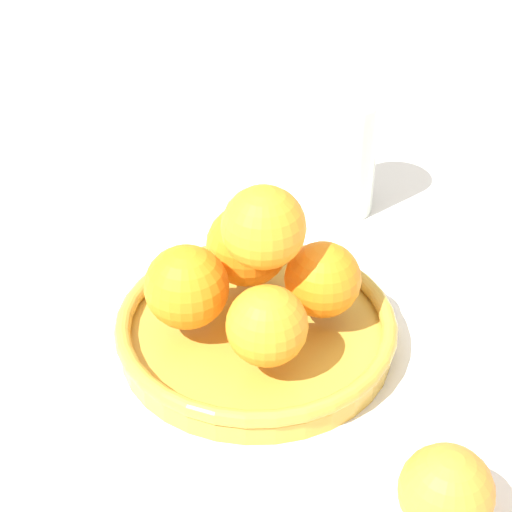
% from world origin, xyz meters
% --- Properties ---
extents(ground_plane, '(4.00, 4.00, 0.00)m').
position_xyz_m(ground_plane, '(0.00, 0.00, 0.00)').
color(ground_plane, white).
extents(fruit_bowl, '(0.24, 0.24, 0.03)m').
position_xyz_m(fruit_bowl, '(0.00, 0.00, 0.02)').
color(fruit_bowl, gold).
rests_on(fruit_bowl, ground_plane).
extents(orange_pile, '(0.17, 0.18, 0.13)m').
position_xyz_m(orange_pile, '(0.00, 0.00, 0.08)').
color(orange_pile, orange).
rests_on(orange_pile, fruit_bowl).
extents(stray_orange, '(0.07, 0.07, 0.07)m').
position_xyz_m(stray_orange, '(-0.18, -0.14, 0.03)').
color(stray_orange, orange).
rests_on(stray_orange, ground_plane).
extents(drinking_glass, '(0.08, 0.08, 0.13)m').
position_xyz_m(drinking_glass, '(0.23, -0.07, 0.06)').
color(drinking_glass, silver).
rests_on(drinking_glass, ground_plane).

